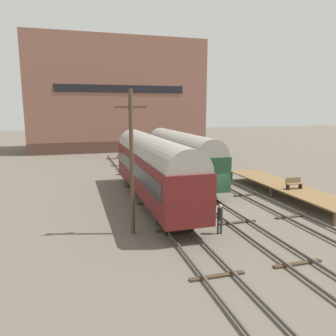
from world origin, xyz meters
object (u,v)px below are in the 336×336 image
(train_car_green, at_px, (181,155))
(utility_pole, at_px, (132,161))
(bench, at_px, (294,183))
(train_car_maroon, at_px, (152,165))
(person_worker, at_px, (220,216))

(train_car_green, bearing_deg, utility_pole, -120.51)
(bench, bearing_deg, train_car_maroon, 166.78)
(utility_pole, bearing_deg, person_worker, -16.67)
(person_worker, bearing_deg, train_car_maroon, 106.75)
(train_car_maroon, bearing_deg, person_worker, -73.25)
(train_car_green, bearing_deg, train_car_maroon, -127.13)
(train_car_green, relative_size, person_worker, 8.65)
(train_car_maroon, xyz_separation_m, bench, (11.11, -2.61, -1.57))
(train_car_maroon, height_order, bench, train_car_maroon)
(train_car_maroon, xyz_separation_m, person_worker, (2.28, -7.58, -1.93))
(train_car_green, distance_m, utility_pole, 13.58)
(train_car_maroon, bearing_deg, utility_pole, -113.61)
(train_car_maroon, bearing_deg, train_car_green, 52.87)
(train_car_maroon, bearing_deg, bench, -13.22)
(train_car_maroon, distance_m, bench, 11.52)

